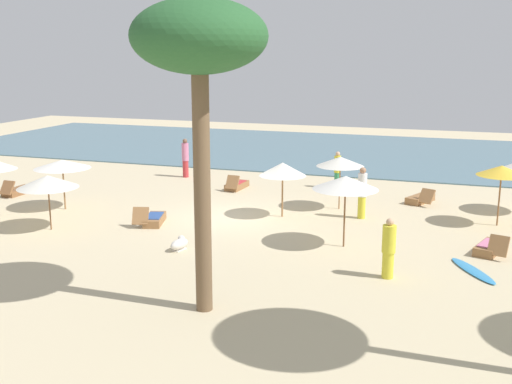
# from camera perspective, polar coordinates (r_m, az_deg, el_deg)

# --- Properties ---
(ground_plane) EXTENTS (60.00, 60.00, 0.00)m
(ground_plane) POSITION_cam_1_polar(r_m,az_deg,el_deg) (23.53, -2.76, -2.40)
(ground_plane) COLOR beige
(ocean_water) EXTENTS (48.00, 16.00, 0.06)m
(ocean_water) POSITION_cam_1_polar(r_m,az_deg,el_deg) (39.51, 6.24, 3.81)
(ocean_water) COLOR slate
(ocean_water) RESTS_ON ground_plane
(umbrella_0) EXTENTS (2.10, 2.10, 2.33)m
(umbrella_0) POSITION_cam_1_polar(r_m,az_deg,el_deg) (19.82, 8.21, 0.85)
(umbrella_0) COLOR brown
(umbrella_0) RESTS_ON ground_plane
(umbrella_2) EXTENTS (2.21, 2.21, 2.00)m
(umbrella_2) POSITION_cam_1_polar(r_m,az_deg,el_deg) (25.59, -17.34, 2.45)
(umbrella_2) COLOR olive
(umbrella_2) RESTS_ON ground_plane
(umbrella_3) EXTENTS (1.79, 1.79, 2.09)m
(umbrella_3) POSITION_cam_1_polar(r_m,az_deg,el_deg) (23.31, 2.45, 2.10)
(umbrella_3) COLOR olive
(umbrella_3) RESTS_ON ground_plane
(umbrella_5) EXTENTS (1.88, 1.88, 2.11)m
(umbrella_5) POSITION_cam_1_polar(r_m,az_deg,el_deg) (24.67, 7.74, 2.78)
(umbrella_5) COLOR olive
(umbrella_5) RESTS_ON ground_plane
(umbrella_6) EXTENTS (1.74, 1.74, 2.21)m
(umbrella_6) POSITION_cam_1_polar(r_m,az_deg,el_deg) (23.73, 21.60, 1.83)
(umbrella_6) COLOR brown
(umbrella_6) RESTS_ON ground_plane
(umbrella_7) EXTENTS (2.12, 2.12, 1.96)m
(umbrella_7) POSITION_cam_1_polar(r_m,az_deg,el_deg) (22.79, -18.56, 0.91)
(umbrella_7) COLOR brown
(umbrella_7) RESTS_ON ground_plane
(lounger_0) EXTENTS (1.22, 1.77, 0.71)m
(lounger_0) POSITION_cam_1_polar(r_m,az_deg,el_deg) (26.71, 14.87, -0.60)
(lounger_0) COLOR olive
(lounger_0) RESTS_ON ground_plane
(lounger_1) EXTENTS (0.65, 1.68, 0.72)m
(lounger_1) POSITION_cam_1_polar(r_m,az_deg,el_deg) (29.25, -21.04, 0.12)
(lounger_1) COLOR brown
(lounger_1) RESTS_ON ground_plane
(lounger_2) EXTENTS (0.71, 1.68, 0.74)m
(lounger_2) POSITION_cam_1_polar(r_m,az_deg,el_deg) (28.40, -1.80, 0.63)
(lounger_2) COLOR olive
(lounger_2) RESTS_ON ground_plane
(lounger_3) EXTENTS (1.03, 1.74, 0.74)m
(lounger_3) POSITION_cam_1_polar(r_m,az_deg,el_deg) (23.00, -9.40, -2.47)
(lounger_3) COLOR olive
(lounger_3) RESTS_ON ground_plane
(lounger_4) EXTENTS (1.06, 1.73, 0.74)m
(lounger_4) POSITION_cam_1_polar(r_m,az_deg,el_deg) (20.80, 20.68, -4.79)
(lounger_4) COLOR olive
(lounger_4) RESTS_ON ground_plane
(person_0) EXTENTS (0.42, 0.42, 1.93)m
(person_0) POSITION_cam_1_polar(r_m,az_deg,el_deg) (31.11, -6.50, 3.15)
(person_0) COLOR #BF3338
(person_0) RESTS_ON ground_plane
(person_1) EXTENTS (0.43, 0.43, 1.70)m
(person_1) POSITION_cam_1_polar(r_m,az_deg,el_deg) (28.66, 7.47, 2.04)
(person_1) COLOR #338C59
(person_1) RESTS_ON ground_plane
(person_2) EXTENTS (0.43, 0.43, 1.71)m
(person_2) POSITION_cam_1_polar(r_m,az_deg,el_deg) (17.59, 12.07, -5.08)
(person_2) COLOR yellow
(person_2) RESTS_ON ground_plane
(person_3) EXTENTS (0.43, 0.43, 1.96)m
(person_3) POSITION_cam_1_polar(r_m,az_deg,el_deg) (23.58, 9.70, -0.03)
(person_3) COLOR yellow
(person_3) RESTS_ON ground_plane
(palm_1) EXTENTS (3.09, 3.09, 7.35)m
(palm_1) POSITION_cam_1_polar(r_m,az_deg,el_deg) (14.25, -5.22, 13.27)
(palm_1) COLOR brown
(palm_1) RESTS_ON ground_plane
(dog) EXTENTS (0.51, 0.85, 0.38)m
(dog) POSITION_cam_1_polar(r_m,az_deg,el_deg) (19.93, -7.02, -4.72)
(dog) COLOR silver
(dog) RESTS_ON ground_plane
(surfboard) EXTENTS (1.50, 2.17, 0.07)m
(surfboard) POSITION_cam_1_polar(r_m,az_deg,el_deg) (18.97, 19.26, -6.81)
(surfboard) COLOR #338CCC
(surfboard) RESTS_ON ground_plane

